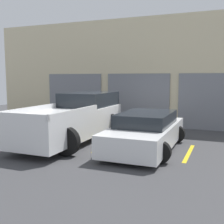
{
  "coord_description": "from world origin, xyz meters",
  "views": [
    {
      "loc": [
        3.76,
        -10.03,
        2.32
      ],
      "look_at": [
        0.0,
        -0.81,
        1.1
      ],
      "focal_mm": 45.0,
      "sensor_mm": 36.0,
      "label": 1
    }
  ],
  "objects": [
    {
      "name": "parking_stripe_centre",
      "position": [
        2.77,
        -1.31,
        0.0
      ],
      "size": [
        0.12,
        2.2,
        0.01
      ],
      "primitive_type": "cube",
      "color": "gold",
      "rests_on": "ground"
    },
    {
      "name": "sedan_white",
      "position": [
        1.39,
        -1.29,
        0.57
      ],
      "size": [
        2.16,
        4.34,
        1.2
      ],
      "color": "white",
      "rests_on": "ground"
    },
    {
      "name": "ground_plane",
      "position": [
        0.0,
        0.0,
        0.0
      ],
      "size": [
        28.0,
        28.0,
        0.0
      ],
      "primitive_type": "plane",
      "color": "#3D3D3F"
    },
    {
      "name": "parking_stripe_left",
      "position": [
        0.0,
        -1.31,
        0.0
      ],
      "size": [
        0.12,
        2.2,
        0.01
      ],
      "primitive_type": "cube",
      "color": "gold",
      "rests_on": "ground"
    },
    {
      "name": "shophouse_building",
      "position": [
        -0.01,
        3.29,
        2.54
      ],
      "size": [
        16.6,
        0.68,
        5.16
      ],
      "color": "beige",
      "rests_on": "ground"
    },
    {
      "name": "parking_stripe_far_left",
      "position": [
        -2.77,
        -1.31,
        0.0
      ],
      "size": [
        0.12,
        2.2,
        0.01
      ],
      "primitive_type": "cube",
      "color": "gold",
      "rests_on": "ground"
    },
    {
      "name": "pickup_truck",
      "position": [
        -1.39,
        -1.05,
        0.84
      ],
      "size": [
        2.46,
        5.39,
        1.73
      ],
      "color": "white",
      "rests_on": "ground"
    }
  ]
}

